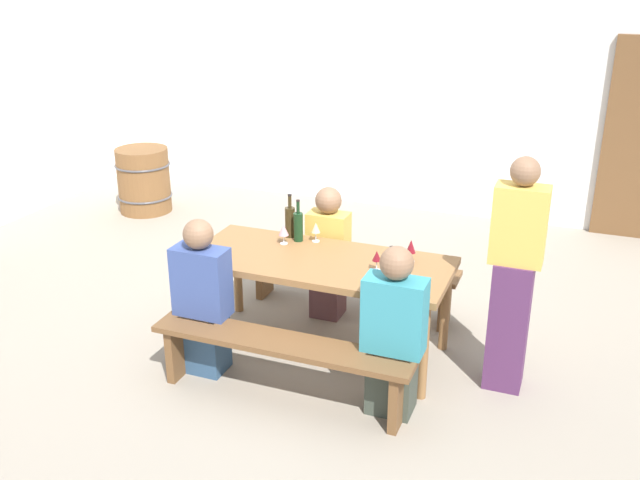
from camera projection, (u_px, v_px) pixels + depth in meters
name	position (u px, v px, depth m)	size (l,w,h in m)	color
ground_plane	(320.00, 349.00, 5.46)	(24.00, 24.00, 0.00)	gray
back_wall	(435.00, 73.00, 7.97)	(14.00, 0.20, 3.20)	white
tasting_table	(320.00, 269.00, 5.21)	(1.91, 0.83, 0.75)	olive
bench_near	(281.00, 354.00, 4.71)	(1.81, 0.30, 0.45)	brown
bench_far	(351.00, 272.00, 5.94)	(1.81, 0.30, 0.45)	brown
wine_bottle_0	(391.00, 272.00, 4.69)	(0.07, 0.07, 0.29)	#332814
wine_bottle_1	(298.00, 226.00, 5.48)	(0.07, 0.07, 0.33)	#143319
wine_bottle_2	(290.00, 221.00, 5.56)	(0.08, 0.08, 0.35)	#332814
wine_glass_0	(316.00, 228.00, 5.47)	(0.07, 0.07, 0.15)	silver
wine_glass_1	(377.00, 257.00, 4.95)	(0.06, 0.06, 0.15)	silver
wine_glass_2	(411.00, 247.00, 5.09)	(0.07, 0.07, 0.17)	silver
wine_glass_3	(284.00, 230.00, 5.42)	(0.08, 0.08, 0.16)	silver
seated_guest_near_0	(203.00, 301.00, 4.99)	(0.39, 0.24, 1.16)	#2E4D6F
seated_guest_near_1	(394.00, 335.00, 4.52)	(0.40, 0.24, 1.17)	#3B4339
seated_guest_far_0	(328.00, 255.00, 5.79)	(0.33, 0.24, 1.12)	brown
standing_host	(513.00, 280.00, 4.72)	(0.34, 0.24, 1.65)	#522A53
wine_barrel	(144.00, 180.00, 8.33)	(0.64, 0.64, 0.76)	brown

